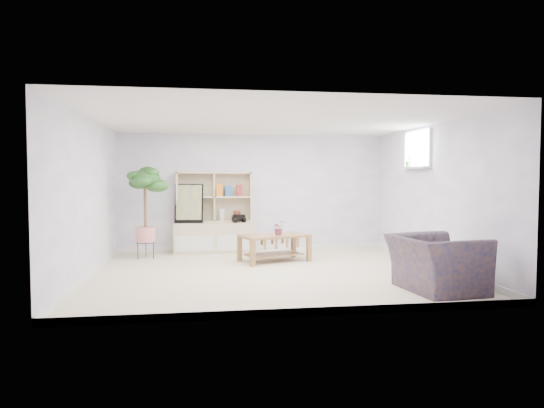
{
  "coord_description": "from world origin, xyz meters",
  "views": [
    {
      "loc": [
        -1.08,
        -7.53,
        1.49
      ],
      "look_at": [
        0.12,
        0.63,
        1.05
      ],
      "focal_mm": 32.0,
      "sensor_mm": 36.0,
      "label": 1
    }
  ],
  "objects": [
    {
      "name": "ceiling",
      "position": [
        0.0,
        0.0,
        2.4
      ],
      "size": [
        5.5,
        5.0,
        0.01
      ],
      "primitive_type": "cube",
      "color": "white",
      "rests_on": "walls"
    },
    {
      "name": "storage_unit",
      "position": [
        -0.81,
        2.24,
        0.81
      ],
      "size": [
        1.62,
        0.55,
        1.62
      ],
      "primitive_type": null,
      "color": "beige",
      "rests_on": "floor"
    },
    {
      "name": "table_plant",
      "position": [
        0.29,
        0.93,
        0.61
      ],
      "size": [
        0.29,
        0.28,
        0.25
      ],
      "primitive_type": "imported",
      "rotation": [
        0.0,
        0.0,
        0.44
      ],
      "color": "#1E481C",
      "rests_on": "coffee_table"
    },
    {
      "name": "walls",
      "position": [
        0.0,
        0.0,
        1.2
      ],
      "size": [
        5.51,
        5.01,
        2.4
      ],
      "color": "silver",
      "rests_on": "floor"
    },
    {
      "name": "floor_tree",
      "position": [
        -2.1,
        1.67,
        0.86
      ],
      "size": [
        0.84,
        0.84,
        1.72
      ],
      "primitive_type": null,
      "rotation": [
        0.0,
        0.0,
        -0.43
      ],
      "color": "#174111",
      "rests_on": "floor"
    },
    {
      "name": "floor",
      "position": [
        0.0,
        0.0,
        0.0
      ],
      "size": [
        5.5,
        5.0,
        0.01
      ],
      "primitive_type": "cube",
      "color": "silver",
      "rests_on": "ground"
    },
    {
      "name": "sill_plant",
      "position": [
        2.67,
        0.84,
        1.81
      ],
      "size": [
        0.14,
        0.13,
        0.22
      ],
      "primitive_type": "imported",
      "rotation": [
        0.0,
        0.0,
        -0.28
      ],
      "color": "#174111",
      "rests_on": "window_sill"
    },
    {
      "name": "baseboard",
      "position": [
        0.0,
        0.0,
        0.05
      ],
      "size": [
        5.5,
        5.0,
        0.1
      ],
      "primitive_type": null,
      "color": "white",
      "rests_on": "floor"
    },
    {
      "name": "poster",
      "position": [
        -1.31,
        2.17,
        1.0
      ],
      "size": [
        0.57,
        0.2,
        0.78
      ],
      "primitive_type": null,
      "rotation": [
        0.0,
        0.0,
        -0.13
      ],
      "color": "yellow",
      "rests_on": "storage_unit"
    },
    {
      "name": "toy_truck",
      "position": [
        -0.33,
        2.14,
        0.7
      ],
      "size": [
        0.37,
        0.28,
        0.18
      ],
      "primitive_type": null,
      "rotation": [
        0.0,
        0.0,
        0.16
      ],
      "color": "black",
      "rests_on": "storage_unit"
    },
    {
      "name": "coffee_table",
      "position": [
        0.22,
        1.0,
        0.24
      ],
      "size": [
        1.33,
        0.99,
        0.48
      ],
      "primitive_type": null,
      "rotation": [
        0.0,
        0.0,
        0.32
      ],
      "color": "olive",
      "rests_on": "floor"
    },
    {
      "name": "window_sill",
      "position": [
        2.67,
        0.6,
        1.68
      ],
      "size": [
        0.14,
        1.0,
        0.04
      ],
      "primitive_type": "cube",
      "color": "white",
      "rests_on": "walls"
    },
    {
      "name": "window",
      "position": [
        2.73,
        0.6,
        2.0
      ],
      "size": [
        0.1,
        0.98,
        0.68
      ],
      "primitive_type": null,
      "color": "white",
      "rests_on": "walls"
    },
    {
      "name": "armchair",
      "position": [
        1.99,
        -1.57,
        0.42
      ],
      "size": [
        1.11,
        1.23,
        0.83
      ],
      "primitive_type": "imported",
      "rotation": [
        0.0,
        0.0,
        1.69
      ],
      "color": "navy",
      "rests_on": "floor"
    }
  ]
}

